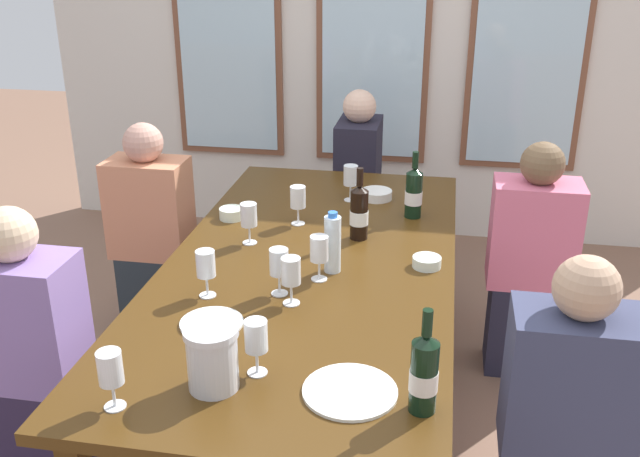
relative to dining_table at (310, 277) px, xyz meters
name	(u,v)px	position (x,y,z in m)	size (l,w,h in m)	color
ground_plane	(311,418)	(0.00, 0.00, -0.68)	(12.00, 12.00, 0.00)	#825D49
back_wall_with_windows	(374,14)	(0.00, 2.15, 0.77)	(4.31, 0.10, 2.90)	silver
dining_table	(310,277)	(0.00, 0.00, 0.00)	(1.11, 2.28, 0.74)	#482D0F
white_plate_0	(350,391)	(0.27, -0.81, 0.07)	(0.27, 0.27, 0.01)	white
white_plate_1	(212,323)	(-0.23, -0.52, 0.07)	(0.21, 0.21, 0.01)	white
metal_pitcher	(212,358)	(-0.11, -0.85, 0.16)	(0.16, 0.16, 0.19)	silver
wine_bottle_0	(359,212)	(0.16, 0.27, 0.18)	(0.08, 0.08, 0.31)	black
wine_bottle_1	(424,373)	(0.47, -0.85, 0.18)	(0.08, 0.08, 0.31)	black
wine_bottle_2	(414,193)	(0.37, 0.55, 0.18)	(0.08, 0.08, 0.30)	black
tasting_bowl_0	(376,195)	(0.18, 0.76, 0.09)	(0.15, 0.15, 0.04)	white
tasting_bowl_1	(427,262)	(0.45, 0.04, 0.08)	(0.11, 0.11, 0.04)	white
tasting_bowl_2	(232,213)	(-0.43, 0.39, 0.09)	(0.11, 0.11, 0.05)	white
water_bottle	(333,244)	(0.10, -0.06, 0.18)	(0.06, 0.06, 0.24)	white
wine_glass_0	(351,177)	(0.06, 0.71, 0.18)	(0.07, 0.07, 0.17)	white
wine_glass_1	(298,199)	(-0.12, 0.38, 0.18)	(0.07, 0.07, 0.17)	white
wine_glass_2	(206,266)	(-0.30, -0.33, 0.18)	(0.07, 0.07, 0.17)	white
wine_glass_3	(319,250)	(0.06, -0.14, 0.19)	(0.07, 0.07, 0.17)	white
wine_glass_4	(292,273)	(0.00, -0.34, 0.18)	(0.07, 0.07, 0.17)	white
wine_glass_5	(256,337)	(-0.01, -0.77, 0.19)	(0.07, 0.07, 0.17)	white
wine_glass_6	(110,371)	(-0.35, -0.99, 0.18)	(0.07, 0.07, 0.17)	white
wine_glass_7	(249,217)	(-0.28, 0.14, 0.18)	(0.07, 0.07, 0.17)	white
wine_glass_8	(279,263)	(-0.06, -0.27, 0.19)	(0.07, 0.07, 0.17)	white
seated_person_0	(152,238)	(-0.90, 0.57, -0.15)	(0.38, 0.24, 1.11)	#252F35
seated_person_1	(530,267)	(0.90, 0.57, -0.15)	(0.38, 0.24, 1.11)	#222133
seated_person_2	(31,361)	(-0.90, -0.53, -0.15)	(0.38, 0.24, 1.11)	#2E2341
seated_person_3	(564,430)	(0.90, -0.59, -0.15)	(0.38, 0.24, 1.11)	#3A343E
seated_person_4	(358,188)	(0.00, 1.49, -0.15)	(0.24, 0.38, 1.11)	#283642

